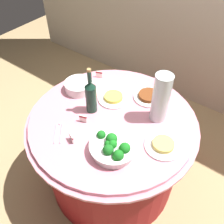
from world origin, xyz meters
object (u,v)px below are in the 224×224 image
at_px(food_plate_fried_egg, 113,98).
at_px(label_placard_rear, 99,74).
at_px(plate_stack, 79,86).
at_px(serving_tongs, 58,132).
at_px(label_placard_mid, 83,118).
at_px(broccoli_bowl, 113,147).
at_px(food_plate_stir_fry, 149,96).
at_px(wine_bottle, 91,96).
at_px(label_placard_front, 72,138).
at_px(food_plate_noodles, 163,145).
at_px(decorative_fruit_vase, 160,101).

bearing_deg(food_plate_fried_egg, label_placard_rear, 149.45).
relative_size(plate_stack, serving_tongs, 1.39).
height_order(serving_tongs, label_placard_mid, label_placard_mid).
distance_m(broccoli_bowl, food_plate_fried_egg, 0.46).
bearing_deg(food_plate_stir_fry, food_plate_fried_egg, -139.98).
distance_m(wine_bottle, label_placard_front, 0.31).
bearing_deg(food_plate_noodles, label_placard_mid, -166.10).
distance_m(food_plate_stir_fry, label_placard_rear, 0.44).
relative_size(food_plate_noodles, label_placard_rear, 4.00).
bearing_deg(label_placard_mid, label_placard_rear, 116.57).
xyz_separation_m(wine_bottle, food_plate_stir_fry, (0.25, 0.34, -0.11)).
distance_m(food_plate_fried_egg, food_plate_noodles, 0.52).
distance_m(food_plate_noodles, food_plate_stir_fry, 0.44).
distance_m(serving_tongs, food_plate_fried_egg, 0.47).
bearing_deg(wine_bottle, plate_stack, 152.76).
height_order(wine_bottle, label_placard_mid, wine_bottle).
bearing_deg(label_placard_rear, label_placard_front, -65.74).
height_order(serving_tongs, food_plate_noodles, food_plate_noodles).
bearing_deg(food_plate_fried_egg, serving_tongs, -100.94).
height_order(broccoli_bowl, decorative_fruit_vase, decorative_fruit_vase).
bearing_deg(label_placard_rear, label_placard_mid, -63.43).
relative_size(food_plate_fried_egg, label_placard_rear, 4.00).
relative_size(broccoli_bowl, serving_tongs, 1.85).
xyz_separation_m(food_plate_fried_egg, food_plate_stir_fry, (0.20, 0.16, 0.00)).
bearing_deg(serving_tongs, wine_bottle, 82.75).
xyz_separation_m(food_plate_noodles, label_placard_mid, (-0.52, -0.13, 0.02)).
distance_m(broccoli_bowl, label_placard_mid, 0.31).
distance_m(decorative_fruit_vase, serving_tongs, 0.67).
height_order(broccoli_bowl, wine_bottle, wine_bottle).
height_order(label_placard_mid, label_placard_rear, same).
xyz_separation_m(serving_tongs, label_placard_front, (0.11, 0.00, 0.03)).
bearing_deg(label_placard_mid, serving_tongs, -110.51).
height_order(wine_bottle, label_placard_front, wine_bottle).
bearing_deg(plate_stack, food_plate_fried_egg, 13.65).
xyz_separation_m(food_plate_stir_fry, label_placard_mid, (-0.22, -0.46, 0.02)).
height_order(plate_stack, label_placard_rear, plate_stack).
height_order(broccoli_bowl, food_plate_noodles, broccoli_bowl).
height_order(decorative_fruit_vase, food_plate_fried_egg, decorative_fruit_vase).
relative_size(broccoli_bowl, food_plate_fried_egg, 1.27).
xyz_separation_m(plate_stack, label_placard_rear, (0.02, 0.21, -0.00)).
relative_size(decorative_fruit_vase, label_placard_front, 6.18).
xyz_separation_m(decorative_fruit_vase, food_plate_fried_egg, (-0.34, -0.03, -0.14)).
height_order(broccoli_bowl, serving_tongs, broccoli_bowl).
xyz_separation_m(serving_tongs, label_placard_rear, (-0.16, 0.61, 0.03)).
distance_m(label_placard_front, label_placard_mid, 0.17).
xyz_separation_m(food_plate_stir_fry, label_placard_rear, (-0.44, -0.02, 0.02)).
bearing_deg(broccoli_bowl, food_plate_stir_fry, 98.23).
relative_size(serving_tongs, food_plate_fried_egg, 0.69).
xyz_separation_m(serving_tongs, food_plate_noodles, (0.58, 0.29, 0.01)).
bearing_deg(label_placard_front, food_plate_stir_fry, 74.64).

